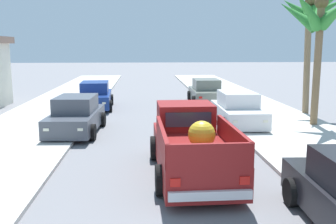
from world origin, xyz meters
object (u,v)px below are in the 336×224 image
(car_left_far, at_px, (95,96))
(palm_tree_left_fore, at_px, (312,16))
(car_right_mid, at_px, (238,110))
(palm_tree_right_fore, at_px, (319,20))
(car_left_near, at_px, (206,92))
(car_right_near, at_px, (76,116))
(pickup_truck, at_px, (191,145))

(car_left_far, bearing_deg, palm_tree_left_fore, -13.78)
(car_right_mid, relative_size, palm_tree_right_fore, 0.74)
(car_left_far, bearing_deg, car_left_near, 12.79)
(palm_tree_left_fore, distance_m, palm_tree_right_fore, 3.30)
(car_right_near, bearing_deg, car_left_near, 49.38)
(car_left_near, xyz_separation_m, car_right_mid, (0.32, -6.86, 0.00))
(car_right_near, xyz_separation_m, palm_tree_right_fore, (10.34, 0.45, 3.97))
(car_left_near, distance_m, car_left_far, 6.94)
(pickup_truck, bearing_deg, palm_tree_left_fore, 50.72)
(car_left_far, distance_m, palm_tree_right_fore, 12.55)
(pickup_truck, height_order, car_left_near, pickup_truck)
(pickup_truck, height_order, car_left_far, pickup_truck)
(palm_tree_right_fore, bearing_deg, pickup_truck, -137.09)
(car_left_far, distance_m, palm_tree_left_fore, 12.53)
(car_right_near, distance_m, car_right_mid, 7.15)
(pickup_truck, distance_m, car_right_near, 6.73)
(car_left_near, height_order, palm_tree_left_fore, palm_tree_left_fore)
(car_right_near, bearing_deg, car_left_far, 90.02)
(car_left_far, bearing_deg, palm_tree_right_fore, -29.70)
(car_right_near, distance_m, palm_tree_left_fore, 12.71)
(car_right_mid, bearing_deg, car_right_near, -171.76)
(car_right_mid, relative_size, palm_tree_left_fore, 0.69)
(pickup_truck, xyz_separation_m, car_right_near, (-4.15, 5.30, -0.08))
(pickup_truck, relative_size, car_left_near, 1.23)
(car_right_mid, bearing_deg, car_left_far, 143.07)
(car_left_near, distance_m, palm_tree_right_fore, 9.16)
(car_right_mid, bearing_deg, car_left_near, 92.65)
(palm_tree_left_fore, xyz_separation_m, palm_tree_right_fore, (-1.06, -3.10, -0.41))
(pickup_truck, xyz_separation_m, car_right_mid, (2.93, 6.32, -0.08))
(car_left_far, bearing_deg, car_right_near, -89.98)
(car_right_near, distance_m, palm_tree_right_fore, 11.08)
(pickup_truck, relative_size, palm_tree_left_fore, 0.85)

